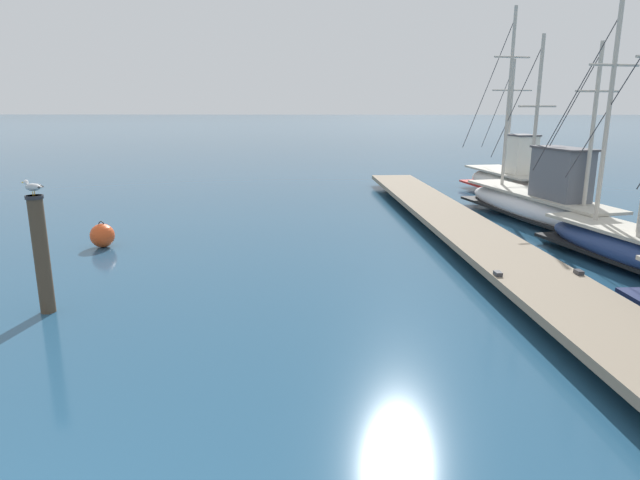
% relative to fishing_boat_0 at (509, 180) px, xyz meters
% --- Properties ---
extents(floating_dock, '(3.82, 22.22, 0.53)m').
position_rel_fishing_boat_0_xyz_m(floating_dock, '(-3.52, -7.95, -0.30)').
color(floating_dock, gray).
rests_on(floating_dock, ground).
extents(fishing_boat_0, '(2.94, 5.66, 5.39)m').
position_rel_fishing_boat_0_xyz_m(fishing_boat_0, '(0.00, 0.00, 0.00)').
color(fishing_boat_0, silver).
rests_on(fishing_boat_0, ground).
extents(fishing_boat_3, '(3.24, 8.62, 6.74)m').
position_rel_fishing_boat_0_xyz_m(fishing_boat_3, '(-0.75, -5.53, 0.07)').
color(fishing_boat_3, silver).
rests_on(fishing_boat_3, ground).
extents(mooring_piling, '(0.30, 0.30, 2.13)m').
position_rel_fishing_boat_0_xyz_m(mooring_piling, '(-12.20, -13.42, 0.44)').
color(mooring_piling, '#4C3D2D').
rests_on(mooring_piling, ground).
extents(perched_seagull, '(0.38, 0.16, 0.26)m').
position_rel_fishing_boat_0_xyz_m(perched_seagull, '(-12.20, -13.42, 1.62)').
color(perched_seagull, gold).
rests_on(perched_seagull, mooring_piling).
extents(mooring_buoy, '(0.62, 0.62, 0.70)m').
position_rel_fishing_boat_0_xyz_m(mooring_buoy, '(-13.15, -8.81, -0.35)').
color(mooring_buoy, '#E04C1E').
rests_on(mooring_buoy, ground).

